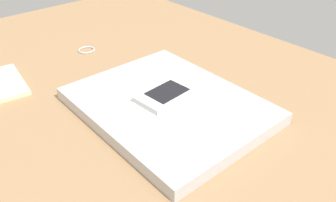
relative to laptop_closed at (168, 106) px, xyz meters
The scene contains 4 objects.
desk_surface 5.92cm from the laptop_closed, behind, with size 120.00×80.00×3.00cm, color #9E7751.
laptop_closed is the anchor object (origin of this frame).
cell_phone_on_laptop 1.98cm from the laptop_closed, 143.68° to the left, with size 6.73×10.81×1.06cm.
key_ring 30.54cm from the laptop_closed, behind, with size 3.73×3.73×0.36cm, color silver.
Camera 1 is at (42.34, -32.87, 36.80)cm, focal length 37.51 mm.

